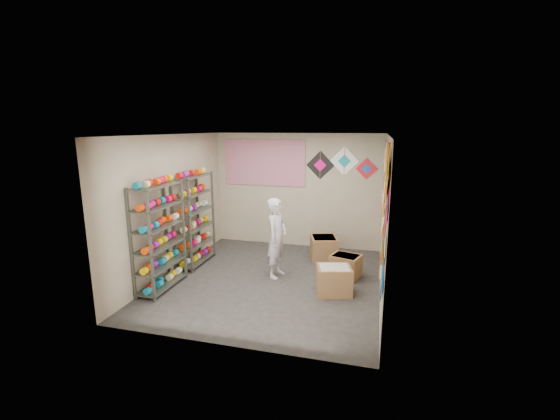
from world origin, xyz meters
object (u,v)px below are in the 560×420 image
(shelf_rack_front, at_px, (159,237))
(carton_c, at_px, (324,248))
(carton_a, at_px, (334,280))
(shopkeeper, at_px, (277,238))
(carton_b, at_px, (345,266))
(shelf_rack_back, at_px, (194,220))

(shelf_rack_front, distance_m, carton_c, 3.46)
(carton_c, bearing_deg, carton_a, -91.90)
(shopkeeper, xyz_separation_m, carton_b, (1.29, 0.29, -0.55))
(carton_a, bearing_deg, shopkeeper, 142.21)
(carton_b, distance_m, carton_c, 1.00)
(shelf_rack_front, relative_size, carton_a, 3.28)
(shelf_rack_front, height_order, shelf_rack_back, same)
(shelf_rack_back, height_order, carton_c, shelf_rack_back)
(shelf_rack_front, bearing_deg, shopkeeper, 30.21)
(carton_a, bearing_deg, shelf_rack_front, 176.20)
(carton_a, height_order, carton_b, carton_a)
(shelf_rack_back, xyz_separation_m, carton_a, (3.00, -0.73, -0.71))
(shopkeeper, bearing_deg, shelf_rack_back, 92.55)
(shelf_rack_front, distance_m, shelf_rack_back, 1.30)
(shelf_rack_front, xyz_separation_m, shopkeeper, (1.84, 1.07, -0.18))
(carton_c, bearing_deg, shelf_rack_back, -177.08)
(shopkeeper, xyz_separation_m, carton_a, (1.16, -0.50, -0.53))
(shopkeeper, relative_size, carton_b, 2.88)
(shopkeeper, bearing_deg, carton_b, -67.58)
(shelf_rack_front, bearing_deg, carton_c, 40.39)
(carton_c, bearing_deg, shelf_rack_front, -155.86)
(shelf_rack_front, height_order, carton_c, shelf_rack_front)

